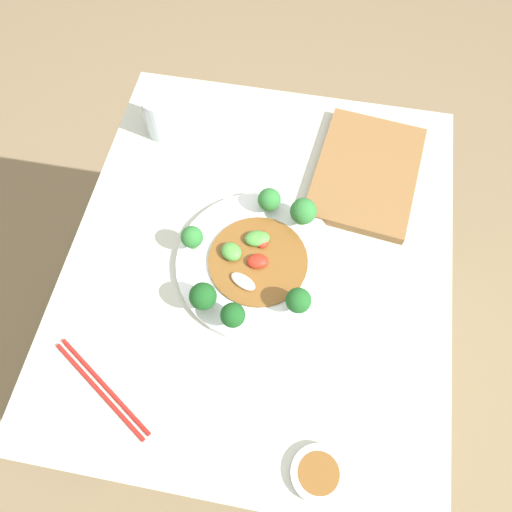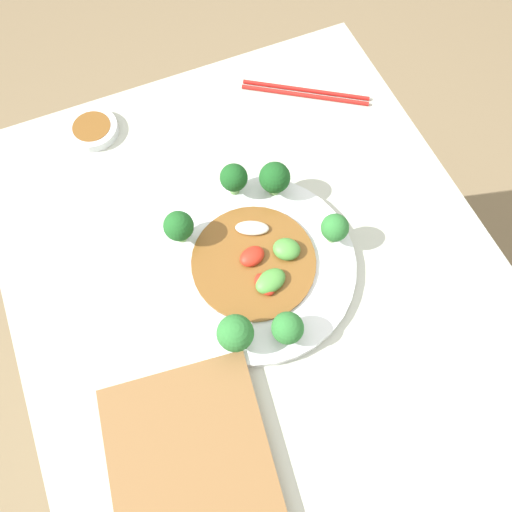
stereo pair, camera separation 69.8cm
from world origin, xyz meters
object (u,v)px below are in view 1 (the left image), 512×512
(broccoli_north, at_px, (192,237))
(drinking_glass, at_px, (161,114))
(broccoli_southeast, at_px, (303,212))
(stirfry_center, at_px, (253,257))
(broccoli_southwest, at_px, (298,301))
(broccoli_east, at_px, (268,200))
(chopsticks, at_px, (102,388))
(cutting_board, at_px, (366,172))
(plate, at_px, (256,263))
(broccoli_west, at_px, (233,315))
(sauce_dish, at_px, (318,473))
(broccoli_northwest, at_px, (203,296))

(broccoli_north, relative_size, drinking_glass, 0.58)
(broccoli_southeast, bearing_deg, stirfry_center, 140.98)
(stirfry_center, xyz_separation_m, drinking_glass, (0.28, 0.25, 0.03))
(broccoli_southeast, relative_size, broccoli_southwest, 1.03)
(broccoli_southeast, height_order, drinking_glass, drinking_glass)
(broccoli_southeast, height_order, broccoli_east, broccoli_southeast)
(broccoli_east, xyz_separation_m, chopsticks, (-0.39, 0.21, -0.04))
(cutting_board, bearing_deg, chopsticks, 142.61)
(plate, relative_size, cutting_board, 1.00)
(broccoli_southeast, distance_m, chopsticks, 0.47)
(stirfry_center, bearing_deg, cutting_board, -38.53)
(broccoli_southwest, bearing_deg, broccoli_east, 23.65)
(broccoli_west, xyz_separation_m, broccoli_southwest, (0.05, -0.10, 0.00))
(drinking_glass, xyz_separation_m, cutting_board, (-0.04, -0.44, -0.04))
(broccoli_east, bearing_deg, sauce_dish, -160.86)
(broccoli_west, relative_size, broccoli_northwest, 0.96)
(broccoli_west, relative_size, broccoli_southwest, 0.98)
(stirfry_center, xyz_separation_m, cutting_board, (0.24, -0.19, -0.01))
(drinking_glass, bearing_deg, chopsticks, -175.49)
(broccoli_southwest, relative_size, stirfry_center, 0.33)
(broccoli_southwest, xyz_separation_m, sauce_dish, (-0.26, -0.07, -0.04))
(broccoli_east, bearing_deg, broccoli_west, 175.84)
(broccoli_east, height_order, broccoli_northwest, broccoli_northwest)
(drinking_glass, height_order, chopsticks, drinking_glass)
(broccoli_west, distance_m, broccoli_northwest, 0.06)
(chopsticks, distance_m, cutting_board, 0.65)
(broccoli_southwest, distance_m, broccoli_east, 0.22)
(drinking_glass, relative_size, sauce_dish, 1.12)
(broccoli_southwest, xyz_separation_m, broccoli_east, (0.20, 0.09, -0.01))
(plate, distance_m, cutting_board, 0.31)
(broccoli_north, xyz_separation_m, cutting_board, (0.24, -0.31, -0.04))
(broccoli_west, relative_size, cutting_board, 0.20)
(plate, height_order, drinking_glass, drinking_glass)
(broccoli_southwest, height_order, broccoli_east, broccoli_southwest)
(broccoli_southwest, distance_m, broccoli_north, 0.23)
(broccoli_southeast, bearing_deg, chopsticks, 142.93)
(plate, distance_m, broccoli_north, 0.13)
(broccoli_southwest, distance_m, sauce_dish, 0.27)
(drinking_glass, height_order, cutting_board, drinking_glass)
(drinking_glass, bearing_deg, broccoli_northwest, -154.89)
(plate, height_order, broccoli_east, broccoli_east)
(drinking_glass, bearing_deg, cutting_board, -95.26)
(broccoli_southeast, height_order, broccoli_southwest, broccoli_southeast)
(broccoli_west, distance_m, broccoli_east, 0.24)
(broccoli_southeast, distance_m, broccoli_northwest, 0.25)
(broccoli_northwest, bearing_deg, chopsticks, 141.48)
(broccoli_north, bearing_deg, plate, -94.36)
(stirfry_center, bearing_deg, plate, -121.04)
(chopsticks, xyz_separation_m, cutting_board, (0.52, -0.40, 0.01))
(broccoli_southeast, relative_size, sauce_dish, 0.73)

